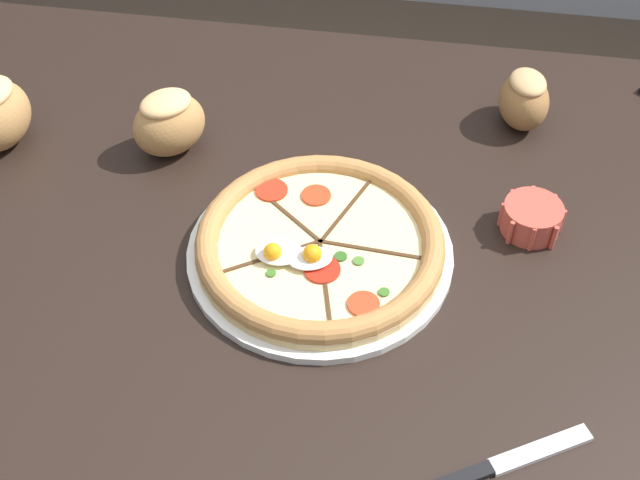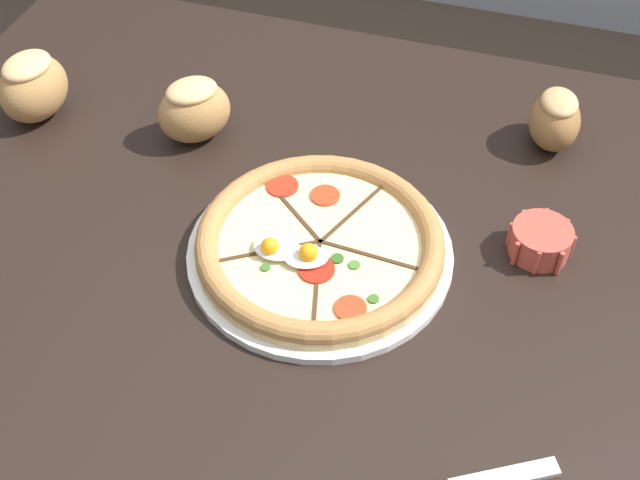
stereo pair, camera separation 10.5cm
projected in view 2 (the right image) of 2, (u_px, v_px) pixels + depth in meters
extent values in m
cube|color=black|center=(390.00, 244.00, 1.11)|extent=(1.58, 0.95, 0.03)
cube|color=black|center=(109.00, 153.00, 1.81)|extent=(0.06, 0.06, 0.73)
cylinder|color=white|center=(320.00, 252.00, 1.07)|extent=(0.36, 0.36, 0.01)
cylinder|color=#DBB775|center=(320.00, 246.00, 1.06)|extent=(0.33, 0.33, 0.01)
cylinder|color=beige|center=(320.00, 242.00, 1.06)|extent=(0.28, 0.28, 0.00)
torus|color=#B27A42|center=(320.00, 242.00, 1.06)|extent=(0.33, 0.33, 0.03)
cube|color=#472D19|center=(353.00, 212.00, 1.09)|extent=(0.06, 0.13, 0.00)
cube|color=#472D19|center=(292.00, 210.00, 1.10)|extent=(0.11, 0.09, 0.00)
cube|color=#472D19|center=(268.00, 251.00, 1.04)|extent=(0.12, 0.08, 0.00)
cube|color=#472D19|center=(317.00, 282.00, 1.01)|extent=(0.04, 0.14, 0.00)
cube|color=#472D19|center=(371.00, 256.00, 1.04)|extent=(0.14, 0.01, 0.00)
cylinder|color=red|center=(282.00, 186.00, 1.13)|extent=(0.05, 0.05, 0.00)
cylinder|color=red|center=(316.00, 269.00, 1.02)|extent=(0.05, 0.05, 0.00)
cylinder|color=red|center=(351.00, 309.00, 0.98)|extent=(0.04, 0.04, 0.00)
cylinder|color=red|center=(325.00, 196.00, 1.11)|extent=(0.04, 0.04, 0.00)
ellipsoid|color=white|center=(306.00, 257.00, 1.03)|extent=(0.07, 0.06, 0.01)
sphere|color=orange|center=(308.00, 253.00, 1.02)|extent=(0.03, 0.03, 0.03)
ellipsoid|color=white|center=(277.00, 247.00, 1.04)|extent=(0.07, 0.05, 0.01)
sphere|color=orange|center=(270.00, 247.00, 1.03)|extent=(0.02, 0.02, 0.02)
cylinder|color=#2D5B1E|center=(337.00, 258.00, 1.03)|extent=(0.02, 0.02, 0.00)
cylinder|color=#386B23|center=(266.00, 267.00, 1.02)|extent=(0.01, 0.01, 0.00)
cylinder|color=#386B23|center=(374.00, 299.00, 0.99)|extent=(0.01, 0.01, 0.00)
cylinder|color=#477A2D|center=(354.00, 265.00, 1.03)|extent=(0.01, 0.01, 0.00)
cylinder|color=#C64C3D|center=(540.00, 241.00, 1.06)|extent=(0.08, 0.08, 0.04)
cylinder|color=gold|center=(541.00, 238.00, 1.06)|extent=(0.06, 0.06, 0.02)
cylinder|color=#C64C3D|center=(571.00, 248.00, 1.06)|extent=(0.01, 0.01, 0.04)
cylinder|color=#C64C3D|center=(564.00, 231.00, 1.08)|extent=(0.01, 0.01, 0.04)
cylinder|color=#C64C3D|center=(544.00, 220.00, 1.09)|extent=(0.01, 0.01, 0.04)
cylinder|color=#C64C3D|center=(522.00, 221.00, 1.09)|extent=(0.01, 0.01, 0.04)
cylinder|color=#C64C3D|center=(510.00, 234.00, 1.07)|extent=(0.01, 0.01, 0.04)
cylinder|color=#C64C3D|center=(516.00, 251.00, 1.05)|extent=(0.01, 0.01, 0.04)
cylinder|color=#C64C3D|center=(537.00, 263.00, 1.04)|extent=(0.01, 0.01, 0.04)
cylinder|color=#C64C3D|center=(560.00, 261.00, 1.04)|extent=(0.01, 0.01, 0.04)
ellipsoid|color=#B27F47|center=(195.00, 112.00, 1.21)|extent=(0.14, 0.14, 0.10)
ellipsoid|color=#EAB775|center=(191.00, 91.00, 1.18)|extent=(0.10, 0.10, 0.03)
ellipsoid|color=olive|center=(554.00, 121.00, 1.20)|extent=(0.09, 0.11, 0.09)
ellipsoid|color=tan|center=(560.00, 102.00, 1.18)|extent=(0.07, 0.08, 0.03)
ellipsoid|color=#B27F47|center=(34.00, 89.00, 1.24)|extent=(0.11, 0.13, 0.10)
ellipsoid|color=#EAB775|center=(26.00, 66.00, 1.21)|extent=(0.08, 0.09, 0.03)
cube|color=silver|center=(504.00, 477.00, 0.85)|extent=(0.12, 0.08, 0.01)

